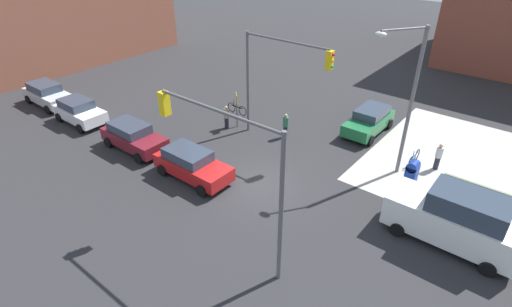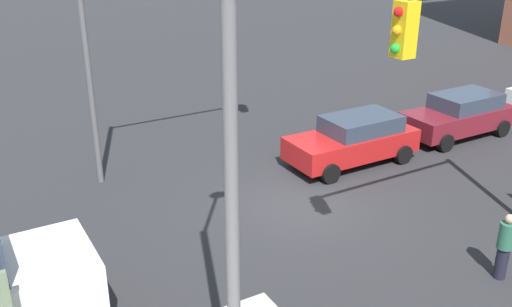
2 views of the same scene
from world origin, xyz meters
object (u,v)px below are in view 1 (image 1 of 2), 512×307
(van_white_delivery, at_px, (456,219))
(pedestrian_waiting, at_px, (286,125))
(sedan_silver, at_px, (47,94))
(coupe_white, at_px, (79,111))
(traffic_signal_se_corner, at_px, (229,156))
(sedan_red, at_px, (192,164))
(mailbox_blue, at_px, (412,172))
(pedestrian_crossing, at_px, (226,117))
(street_lamp_corner, at_px, (407,93))
(bicycle_at_crosswalk, at_px, (237,109))
(hatchback_green, at_px, (369,120))
(bicycle_leaning_on_fence, at_px, (414,158))
(traffic_signal_nw_corner, at_px, (278,69))
(pedestrian_walking_north, at_px, (438,156))
(coupe_maroon, at_px, (133,136))

(van_white_delivery, distance_m, pedestrian_waiting, 11.65)
(sedan_silver, xyz_separation_m, coupe_white, (4.69, -0.16, -0.00))
(traffic_signal_se_corner, bearing_deg, sedan_red, 152.76)
(mailbox_blue, distance_m, van_white_delivery, 4.37)
(coupe_white, relative_size, pedestrian_crossing, 2.46)
(coupe_white, xyz_separation_m, pedestrian_crossing, (8.42, 5.64, -0.01))
(traffic_signal_se_corner, relative_size, mailbox_blue, 4.55)
(street_lamp_corner, xyz_separation_m, bicycle_at_crosswalk, (-11.79, 0.50, -4.35))
(hatchback_green, bearing_deg, pedestrian_waiting, -133.86)
(traffic_signal_se_corner, bearing_deg, sedan_silver, 172.36)
(street_lamp_corner, xyz_separation_m, sedan_silver, (-23.90, -7.18, -3.86))
(bicycle_leaning_on_fence, bearing_deg, traffic_signal_se_corner, -106.60)
(van_white_delivery, height_order, pedestrian_crossing, van_white_delivery)
(mailbox_blue, relative_size, sedan_red, 0.32)
(van_white_delivery, distance_m, pedestrian_crossing, 15.08)
(van_white_delivery, bearing_deg, pedestrian_waiting, 163.02)
(traffic_signal_nw_corner, bearing_deg, pedestrian_waiting, 71.47)
(traffic_signal_se_corner, xyz_separation_m, pedestrian_waiting, (-4.11, 9.70, -3.83))
(street_lamp_corner, distance_m, bicycle_at_crosswalk, 12.58)
(van_white_delivery, distance_m, bicycle_leaning_on_fence, 6.52)
(pedestrian_waiting, relative_size, pedestrian_walking_north, 1.02)
(hatchback_green, bearing_deg, street_lamp_corner, -49.60)
(pedestrian_crossing, relative_size, bicycle_at_crosswalk, 0.92)
(sedan_silver, bearing_deg, traffic_signal_nw_corner, 20.33)
(traffic_signal_se_corner, relative_size, pedestrian_crossing, 4.05)
(mailbox_blue, xyz_separation_m, pedestrian_crossing, (-12.00, -1.20, 0.07))
(traffic_signal_se_corner, height_order, bicycle_at_crosswalk, traffic_signal_se_corner)
(pedestrian_walking_north, bearing_deg, traffic_signal_nw_corner, 42.89)
(coupe_white, xyz_separation_m, bicycle_at_crosswalk, (7.42, 7.84, -0.50))
(coupe_white, bearing_deg, bicycle_leaning_on_fence, 24.51)
(coupe_white, height_order, van_white_delivery, van_white_delivery)
(traffic_signal_nw_corner, height_order, pedestrian_walking_north, traffic_signal_nw_corner)
(hatchback_green, bearing_deg, coupe_maroon, -132.89)
(traffic_signal_nw_corner, bearing_deg, bicycle_leaning_on_fence, 18.99)
(street_lamp_corner, xyz_separation_m, mailbox_blue, (1.21, -0.50, -3.94))
(pedestrian_crossing, distance_m, pedestrian_waiting, 4.05)
(pedestrian_walking_north, bearing_deg, bicycle_leaning_on_fence, 34.71)
(traffic_signal_se_corner, bearing_deg, street_lamp_corner, 73.96)
(traffic_signal_se_corner, height_order, sedan_red, traffic_signal_se_corner)
(street_lamp_corner, bearing_deg, sedan_red, -138.89)
(hatchback_green, relative_size, pedestrian_crossing, 2.69)
(mailbox_blue, relative_size, pedestrian_waiting, 0.87)
(mailbox_blue, height_order, coupe_white, coupe_white)
(coupe_maroon, height_order, bicycle_at_crosswalk, coupe_maroon)
(traffic_signal_nw_corner, xyz_separation_m, sedan_silver, (-16.68, -6.18, -3.81))
(coupe_maroon, relative_size, van_white_delivery, 0.82)
(van_white_delivery, bearing_deg, pedestrian_walking_north, 112.66)
(sedan_silver, relative_size, coupe_maroon, 0.99)
(van_white_delivery, bearing_deg, bicycle_at_crosswalk, 165.24)
(hatchback_green, bearing_deg, sedan_silver, -152.34)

